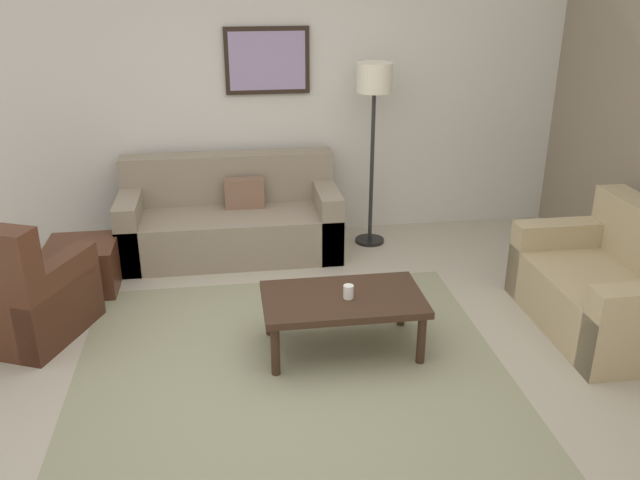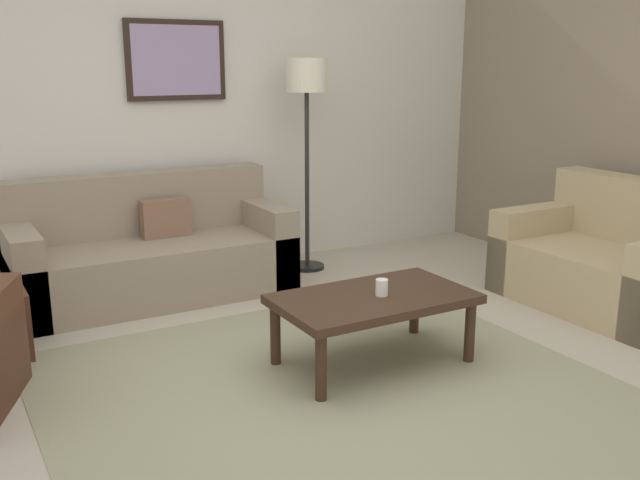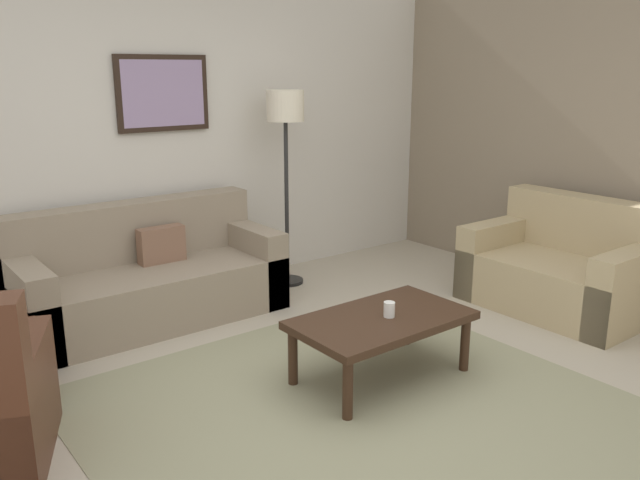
% 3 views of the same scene
% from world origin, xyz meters
% --- Properties ---
extents(ground_plane, '(8.00, 8.00, 0.00)m').
position_xyz_m(ground_plane, '(0.00, 0.00, 0.00)').
color(ground_plane, '#B2A893').
extents(rear_partition, '(6.00, 0.12, 2.80)m').
position_xyz_m(rear_partition, '(0.00, 2.60, 1.40)').
color(rear_partition, silver).
rests_on(rear_partition, ground_plane).
extents(area_rug, '(2.85, 2.71, 0.01)m').
position_xyz_m(area_rug, '(0.00, 0.00, 0.00)').
color(area_rug, gray).
rests_on(area_rug, ground_plane).
extents(couch_main, '(1.97, 0.86, 0.88)m').
position_xyz_m(couch_main, '(-0.34, 2.12, 0.30)').
color(couch_main, gray).
rests_on(couch_main, ground_plane).
extents(couch_loveseat, '(0.91, 1.37, 0.88)m').
position_xyz_m(couch_loveseat, '(2.44, 0.26, 0.30)').
color(couch_loveseat, tan).
rests_on(couch_loveseat, ground_plane).
extents(coffee_table, '(1.10, 0.64, 0.41)m').
position_xyz_m(coffee_table, '(0.39, 0.24, 0.36)').
color(coffee_table, '#382316').
rests_on(coffee_table, ground_plane).
extents(cup, '(0.07, 0.07, 0.09)m').
position_xyz_m(cup, '(0.42, 0.20, 0.46)').
color(cup, white).
rests_on(cup, coffee_table).
extents(lamp_standing, '(0.32, 0.32, 1.71)m').
position_xyz_m(lamp_standing, '(0.99, 2.12, 1.41)').
color(lamp_standing, black).
rests_on(lamp_standing, ground_plane).
extents(framed_artwork, '(0.78, 0.04, 0.60)m').
position_xyz_m(framed_artwork, '(0.07, 2.51, 1.69)').
color(framed_artwork, black).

